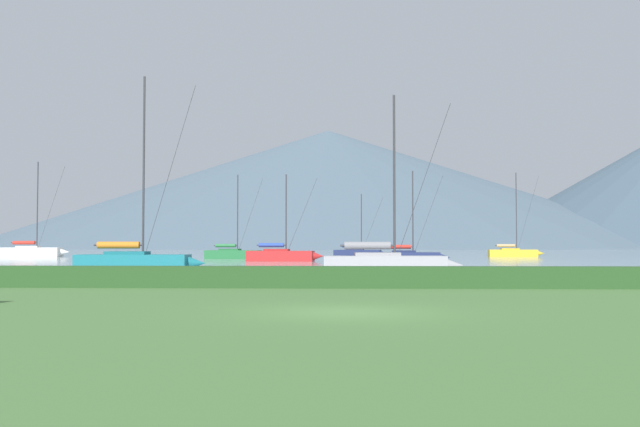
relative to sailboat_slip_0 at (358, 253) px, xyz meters
name	(u,v)px	position (x,y,z in m)	size (l,w,h in m)	color
ground_plane	(345,312)	(-1.26, -78.69, -0.59)	(1000.00, 1000.00, 0.00)	#477038
harbor_water	(349,252)	(-1.26, 58.31, -0.59)	(320.00, 246.00, 0.00)	#8C9EA3
hedge_line	(347,277)	(-1.26, -67.69, -0.14)	(80.00, 1.20, 0.89)	#284C23
sailboat_slip_0	(358,253)	(0.00, 0.00, 0.00)	(7.24, 2.98, 8.37)	navy
sailboat_slip_1	(135,261)	(-15.08, -50.91, 0.12)	(8.29, 2.62, 12.79)	#19707A
sailboat_slip_2	(33,251)	(-45.08, 2.96, 0.19)	(9.25, 3.13, 13.20)	white
sailboat_slip_3	(513,252)	(20.81, 2.13, 0.04)	(7.37, 2.51, 11.34)	gold
sailboat_slip_4	(386,263)	(1.00, -55.10, 0.10)	(8.23, 2.65, 10.60)	#9E9EA3
sailboat_slip_5	(234,254)	(-14.87, -10.85, 0.04)	(7.59, 2.94, 9.99)	#236B38
sailboat_slip_6	(281,255)	(-8.13, -22.54, 0.06)	(7.97, 2.81, 8.93)	red
sailboat_slip_8	(408,256)	(4.55, -26.52, 0.01)	(7.24, 2.50, 8.85)	navy
distant_hill_central_peak	(328,189)	(-11.43, 260.52, 27.59)	(322.58, 322.58, 56.36)	#4C6070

